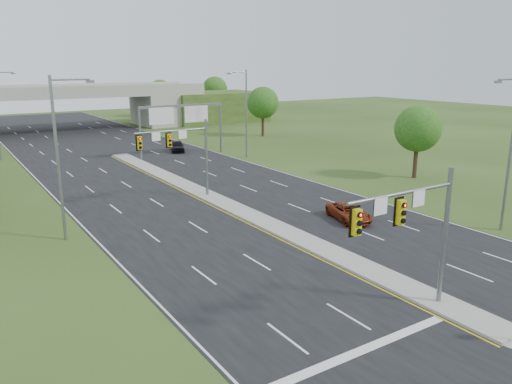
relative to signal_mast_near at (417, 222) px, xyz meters
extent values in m
plane|color=#2D3E16|center=(2.26, 0.07, -4.73)|extent=(240.00, 240.00, 0.00)
cube|color=black|center=(2.26, 35.07, -4.72)|extent=(24.00, 160.00, 0.02)
cube|color=gray|center=(2.26, 23.07, -4.63)|extent=(2.00, 54.00, 0.16)
cube|color=gold|center=(1.11, 23.07, -4.70)|extent=(0.12, 54.00, 0.01)
cube|color=gold|center=(3.41, 23.07, -4.70)|extent=(0.12, 54.00, 0.01)
cube|color=silver|center=(-9.54, 35.07, -4.70)|extent=(0.12, 160.00, 0.01)
cube|color=silver|center=(14.06, 35.07, -4.70)|extent=(0.12, 160.00, 0.01)
cube|color=silver|center=(-4.24, -0.93, -4.70)|extent=(10.50, 0.50, 0.01)
cylinder|color=slate|center=(2.26, 0.07, -1.23)|extent=(0.24, 0.24, 7.00)
cylinder|color=slate|center=(-0.99, 0.07, 1.47)|extent=(6.50, 0.16, 0.16)
cube|color=gold|center=(-1.31, -0.18, 0.72)|extent=(0.35, 0.25, 1.10)
cube|color=gold|center=(-3.91, -0.18, 0.72)|extent=(0.35, 0.25, 1.10)
cube|color=black|center=(-1.31, -0.04, 0.72)|extent=(0.55, 0.04, 1.30)
cube|color=black|center=(-3.91, -0.04, 0.72)|extent=(0.55, 0.04, 1.30)
sphere|color=#FF0C05|center=(-1.31, -0.31, 1.07)|extent=(0.20, 0.20, 0.20)
sphere|color=#FF0C05|center=(-3.91, -0.31, 1.07)|extent=(0.20, 0.20, 0.20)
cube|color=white|center=(-2.42, -0.03, 1.12)|extent=(0.75, 0.04, 0.75)
cube|color=white|center=(-0.01, -0.03, 1.12)|extent=(0.75, 0.04, 0.75)
cylinder|color=slate|center=(2.26, 25.07, -1.23)|extent=(0.24, 0.24, 7.00)
cylinder|color=slate|center=(-0.99, 25.07, 1.47)|extent=(6.50, 0.16, 0.16)
cube|color=gold|center=(-1.31, 24.82, 0.72)|extent=(0.35, 0.25, 1.10)
cube|color=gold|center=(-3.91, 24.82, 0.72)|extent=(0.35, 0.25, 1.10)
cube|color=black|center=(-1.31, 24.96, 0.72)|extent=(0.55, 0.04, 1.30)
cube|color=black|center=(-3.91, 24.96, 0.72)|extent=(0.55, 0.04, 1.30)
sphere|color=#FF0C05|center=(-1.31, 24.69, 1.07)|extent=(0.20, 0.20, 0.20)
sphere|color=#FF0C05|center=(-3.91, 24.69, 1.07)|extent=(0.20, 0.20, 0.20)
cube|color=white|center=(-2.42, 24.97, 1.12)|extent=(0.75, 0.04, 0.75)
cube|color=white|center=(-0.01, 24.97, 1.12)|extent=(0.75, 0.04, 0.75)
cylinder|color=slate|center=(3.46, 45.07, -1.43)|extent=(0.28, 0.28, 6.60)
cylinder|color=slate|center=(14.76, 45.07, -1.43)|extent=(0.28, 0.28, 6.60)
cube|color=slate|center=(9.11, 45.07, 1.77)|extent=(11.50, 0.35, 0.35)
cube|color=#0C5A16|center=(6.26, 44.87, 0.67)|extent=(3.20, 0.08, 2.00)
cube|color=#0C5A16|center=(11.06, 44.87, 0.67)|extent=(3.20, 0.08, 2.00)
cube|color=silver|center=(6.26, 44.82, 0.67)|extent=(3.30, 0.03, 2.10)
cube|color=silver|center=(11.06, 44.82, 0.67)|extent=(3.30, 0.03, 2.10)
cube|color=gray|center=(19.26, 80.07, -1.73)|extent=(6.00, 12.00, 6.00)
cube|color=#2D3E16|center=(32.26, 80.07, -1.73)|extent=(20.00, 14.00, 6.00)
cube|color=gray|center=(2.26, 80.07, 1.87)|extent=(50.00, 12.00, 1.20)
cube|color=gray|center=(2.26, 74.27, 2.92)|extent=(50.00, 0.40, 0.90)
cube|color=gray|center=(2.26, 85.87, 2.92)|extent=(50.00, 0.40, 0.90)
cylinder|color=slate|center=(-11.24, 20.07, 0.77)|extent=(0.20, 0.20, 11.00)
cylinder|color=slate|center=(-9.99, 20.07, 5.97)|extent=(2.50, 0.12, 0.12)
cube|color=slate|center=(-8.74, 20.07, 5.82)|extent=(0.50, 0.25, 0.18)
cylinder|color=slate|center=(-9.99, 55.07, 5.97)|extent=(2.50, 0.12, 0.12)
cube|color=slate|center=(-8.74, 55.07, 5.82)|extent=(0.50, 0.25, 0.18)
cylinder|color=slate|center=(15.76, 5.07, 0.77)|extent=(0.20, 0.20, 11.00)
cylinder|color=slate|center=(14.51, 5.07, 5.97)|extent=(2.50, 0.12, 0.12)
cube|color=slate|center=(13.26, 5.07, 5.82)|extent=(0.50, 0.25, 0.18)
cylinder|color=slate|center=(15.76, 40.07, 0.77)|extent=(0.20, 0.20, 11.00)
cylinder|color=slate|center=(14.51, 40.07, 5.97)|extent=(2.50, 0.12, 0.12)
cube|color=slate|center=(13.26, 40.07, 5.82)|extent=(0.50, 0.25, 0.18)
cylinder|color=#382316|center=(24.26, 20.07, -2.73)|extent=(0.44, 0.44, 4.00)
sphere|color=#1F4913|center=(24.26, 20.07, 0.47)|extent=(4.80, 4.80, 4.80)
cylinder|color=#382316|center=(28.26, 55.07, -2.60)|extent=(0.44, 0.44, 4.25)
sphere|color=#1F4913|center=(28.26, 55.07, 0.80)|extent=(5.20, 5.20, 5.20)
cylinder|color=#382316|center=(26.26, 94.07, -2.60)|extent=(0.44, 0.44, 4.25)
sphere|color=#1F4913|center=(26.26, 94.07, 0.80)|extent=(5.60, 5.60, 5.60)
cylinder|color=#382316|center=(40.26, 94.07, -2.48)|extent=(0.44, 0.44, 4.50)
sphere|color=#1F4913|center=(40.26, 94.07, 1.12)|extent=(6.00, 6.00, 6.00)
imported|color=maroon|center=(8.07, 12.77, -4.08)|extent=(3.19, 4.90, 1.26)
imported|color=black|center=(9.96, 48.78, -3.96)|extent=(3.16, 4.70, 1.49)
camera|label=1|loc=(-17.79, -14.13, 6.93)|focal=35.00mm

